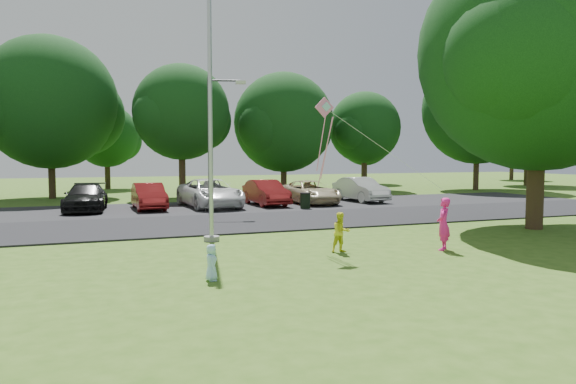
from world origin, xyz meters
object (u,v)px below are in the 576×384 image
object	(u,v)px
big_tree	(539,57)
child_yellow	(341,232)
trash_can	(305,201)
child_blue	(211,263)
woman	(443,224)
street_lamp	(215,132)
kite	(326,124)
flagpole	(210,111)

from	to	relation	value
big_tree	child_yellow	xyz separation A→B (m)	(-8.87, -1.62, -5.80)
big_tree	trash_can	bearing A→B (deg)	118.98
child_yellow	child_blue	bearing A→B (deg)	-154.78
woman	child_yellow	distance (m)	3.04
big_tree	child_yellow	distance (m)	10.71
street_lamp	kite	xyz separation A→B (m)	(0.94, -10.50, -0.20)
flagpole	child_yellow	distance (m)	5.70
woman	kite	distance (m)	4.48
flagpole	street_lamp	xyz separation A→B (m)	(1.86, 7.79, -0.29)
woman	child_blue	distance (m)	7.24
street_lamp	woman	bearing A→B (deg)	-55.46
flagpole	street_lamp	size ratio (longest dim) A/B	1.55
flagpole	child_blue	bearing A→B (deg)	-102.20
flagpole	big_tree	bearing A→B (deg)	-7.62
child_blue	kite	world-z (taller)	kite
flagpole	big_tree	size ratio (longest dim) A/B	0.91
street_lamp	child_yellow	world-z (taller)	street_lamp
street_lamp	trash_can	world-z (taller)	street_lamp
child_yellow	child_blue	size ratio (longest dim) A/B	1.42
street_lamp	kite	distance (m)	10.54
child_yellow	trash_can	bearing A→B (deg)	71.85
street_lamp	big_tree	bearing A→B (deg)	-27.85
trash_can	kite	distance (m)	11.81
woman	kite	bearing A→B (deg)	-66.17
trash_can	woman	xyz separation A→B (m)	(-0.61, -11.95, 0.33)
big_tree	child_blue	bearing A→B (deg)	-164.44
trash_can	big_tree	distance (m)	12.47
child_blue	kite	distance (m)	5.70
child_blue	kite	size ratio (longest dim) A/B	0.23
big_tree	child_yellow	bearing A→B (deg)	-169.68
flagpole	woman	world-z (taller)	flagpole
trash_can	child_blue	bearing A→B (deg)	-120.29
child_blue	flagpole	bearing A→B (deg)	-7.86
street_lamp	big_tree	xyz separation A→B (m)	(10.05, -9.39, 2.50)
street_lamp	flagpole	bearing A→B (deg)	-88.24
flagpole	child_blue	world-z (taller)	flagpole
child_yellow	kite	xyz separation A→B (m)	(-0.24, 0.50, 3.10)
child_yellow	kite	world-z (taller)	kite
flagpole	street_lamp	bearing A→B (deg)	76.57
woman	child_blue	bearing A→B (deg)	-34.66
kite	woman	bearing A→B (deg)	-21.64
child_yellow	child_blue	xyz separation A→B (m)	(-4.17, -2.02, -0.17)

